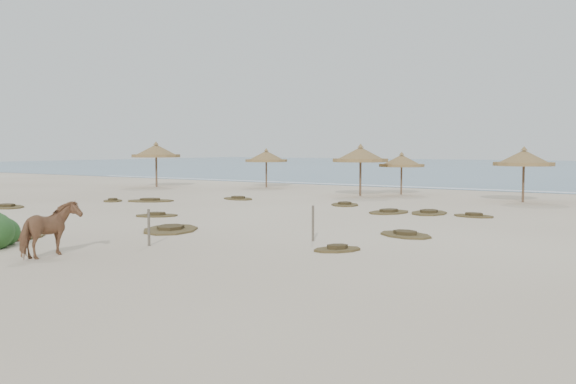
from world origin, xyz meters
name	(u,v)px	position (x,y,z in m)	size (l,w,h in m)	color
ground	(201,233)	(0.00, 0.00, 0.00)	(160.00, 160.00, 0.00)	beige
foam_line	(467,189)	(0.00, 26.00, 0.00)	(70.00, 0.60, 0.01)	white
palapa_0	(156,152)	(-18.71, 16.36, 2.45)	(4.26, 4.26, 3.16)	brown
palapa_1	(266,157)	(-12.07, 20.21, 2.09)	(3.09, 3.09, 2.69)	brown
palapa_2	(361,155)	(-3.07, 16.83, 2.30)	(3.23, 3.23, 2.96)	brown
palapa_3	(402,161)	(-1.60, 19.15, 1.93)	(2.69, 2.69, 2.49)	brown
palapa_4	(524,159)	(5.61, 17.75, 2.18)	(3.62, 3.62, 2.81)	brown
horse	(50,230)	(-0.14, -5.50, 0.69)	(0.75, 1.64, 1.38)	#926142
fence_post_near	(149,228)	(0.59, -2.83, 0.51)	(0.08, 0.08, 1.03)	brown
fence_post_far	(313,223)	(3.92, 0.49, 0.53)	(0.08, 0.08, 1.05)	brown
scrub_0	(6,206)	(-13.26, 1.60, 0.05)	(2.61, 2.14, 0.16)	brown
scrub_1	(150,200)	(-10.26, 7.64, 0.05)	(2.86, 2.58, 0.16)	brown
scrub_2	(157,215)	(-4.85, 2.78, 0.05)	(2.01, 1.90, 0.16)	brown
scrub_3	(389,212)	(2.29, 9.17, 0.05)	(1.72, 2.35, 0.16)	brown
scrub_4	(405,234)	(5.71, 3.05, 0.05)	(2.34, 2.05, 0.16)	brown
scrub_6	(238,198)	(-7.38, 11.19, 0.05)	(2.39, 1.99, 0.16)	brown
scrub_7	(429,212)	(3.80, 9.83, 0.05)	(1.82, 2.44, 0.16)	brown
scrub_8	(113,200)	(-11.85, 6.58, 0.05)	(1.68, 1.69, 0.16)	brown
scrub_9	(171,229)	(-1.28, -0.08, 0.05)	(2.93, 3.23, 0.16)	brown
scrub_11	(16,237)	(-3.84, -4.03, 0.05)	(1.86, 2.36, 0.16)	brown
scrub_12	(337,249)	(5.36, -0.61, 0.05)	(1.46, 1.61, 0.16)	brown
scrub_13	(345,204)	(-0.96, 11.25, 0.05)	(2.14, 2.37, 0.16)	brown
scrub_14	(474,216)	(5.72, 9.68, 0.05)	(1.75, 1.25, 0.16)	brown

